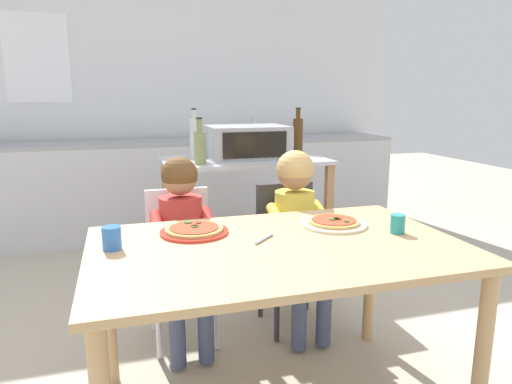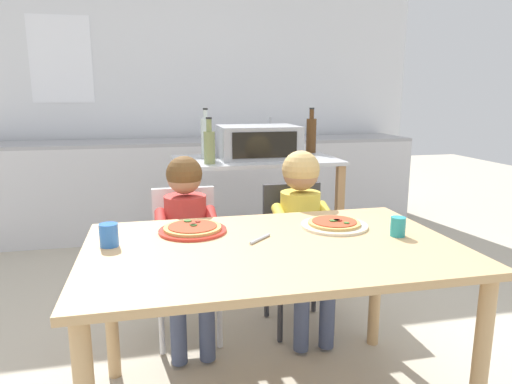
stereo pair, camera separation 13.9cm
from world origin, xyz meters
name	(u,v)px [view 1 (the left image)]	position (x,y,z in m)	size (l,w,h in m)	color
ground_plane	(217,292)	(0.00, 1.24, 0.00)	(12.40, 12.40, 0.00)	#B7AD99
back_wall_tiled	(175,92)	(0.00, 3.16, 1.35)	(4.63, 0.13, 2.70)	silver
kitchen_counter	(184,186)	(0.00, 2.75, 0.45)	(4.17, 0.60, 1.10)	silver
kitchen_island_cart	(245,200)	(0.23, 1.36, 0.60)	(1.11, 0.61, 0.90)	#B7BABF
toaster_oven	(247,142)	(0.26, 1.38, 1.01)	(0.53, 0.40, 0.22)	#999BA0
bottle_clear_vinegar	(200,146)	(-0.10, 1.18, 1.01)	(0.07, 0.07, 0.29)	olive
bottle_squat_spirits	(298,134)	(0.71, 1.59, 1.03)	(0.08, 0.08, 0.33)	#4C2D14
bottle_brown_beer	(195,138)	(-0.09, 1.42, 1.04)	(0.07, 0.07, 0.34)	#ADB7B2
dining_table	(277,265)	(0.00, 0.00, 0.65)	(1.47, 0.92, 0.74)	tan
dining_chair_left	(181,253)	(-0.29, 0.75, 0.48)	(0.36, 0.36, 0.81)	silver
dining_chair_right	(290,244)	(0.33, 0.73, 0.48)	(0.36, 0.36, 0.81)	#333338
child_in_red_shirt	(183,230)	(-0.29, 0.62, 0.65)	(0.32, 0.42, 1.00)	#424C6B
child_in_yellow_shirt	(298,217)	(0.33, 0.61, 0.67)	(0.32, 0.42, 1.01)	#424C6B
pizza_plate_red_rimmed	(194,230)	(-0.29, 0.24, 0.76)	(0.29, 0.29, 0.03)	red
pizza_plate_cream	(334,223)	(0.33, 0.18, 0.76)	(0.30, 0.30, 0.03)	beige
drinking_cup_blue	(112,238)	(-0.63, 0.12, 0.79)	(0.07, 0.07, 0.09)	blue
drinking_cup_teal	(398,224)	(0.54, -0.01, 0.79)	(0.06, 0.06, 0.08)	teal
serving_spoon	(264,239)	(-0.04, 0.06, 0.75)	(0.01, 0.01, 0.14)	#B7BABF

